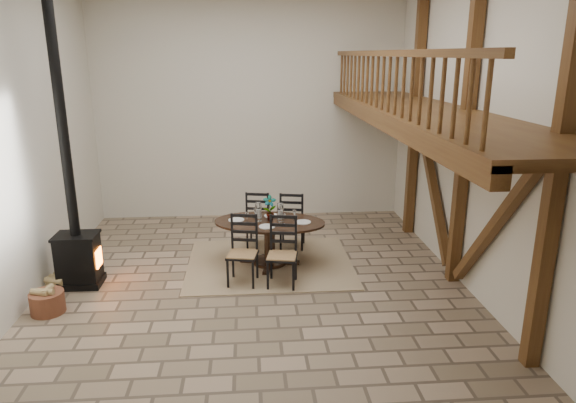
{
  "coord_description": "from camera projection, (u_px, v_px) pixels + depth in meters",
  "views": [
    {
      "loc": [
        -0.09,
        -7.86,
        3.75
      ],
      "look_at": [
        0.58,
        0.4,
        1.35
      ],
      "focal_mm": 32.0,
      "sensor_mm": 36.0,
      "label": 1
    }
  ],
  "objects": [
    {
      "name": "ground",
      "position": [
        255.0,
        286.0,
        8.58
      ],
      "size": [
        8.0,
        8.0,
        0.0
      ],
      "primitive_type": "plane",
      "color": "tan",
      "rests_on": "ground"
    },
    {
      "name": "room_shell",
      "position": [
        330.0,
        103.0,
        7.83
      ],
      "size": [
        7.02,
        8.02,
        5.01
      ],
      "color": "beige",
      "rests_on": "ground"
    },
    {
      "name": "rug",
      "position": [
        270.0,
        263.0,
        9.49
      ],
      "size": [
        3.0,
        2.5,
        0.02
      ],
      "primitive_type": "cube",
      "color": "tan",
      "rests_on": "ground"
    },
    {
      "name": "dining_table",
      "position": [
        270.0,
        240.0,
        9.37
      ],
      "size": [
        2.21,
        2.41,
        1.3
      ],
      "rotation": [
        0.0,
        0.0,
        -0.19
      ],
      "color": "black",
      "rests_on": "ground"
    },
    {
      "name": "wood_stove",
      "position": [
        74.0,
        222.0,
        8.33
      ],
      "size": [
        0.7,
        0.54,
        5.0
      ],
      "rotation": [
        0.0,
        0.0,
        -0.01
      ],
      "color": "black",
      "rests_on": "ground"
    },
    {
      "name": "log_basket",
      "position": [
        47.0,
        301.0,
        7.67
      ],
      "size": [
        0.5,
        0.5,
        0.41
      ],
      "rotation": [
        0.0,
        0.0,
        -0.11
      ],
      "color": "brown",
      "rests_on": "ground"
    },
    {
      "name": "log_stack",
      "position": [
        59.0,
        281.0,
        8.51
      ],
      "size": [
        0.41,
        0.42,
        0.22
      ],
      "rotation": [
        0.0,
        0.0,
        -0.33
      ],
      "color": "tan",
      "rests_on": "ground"
    }
  ]
}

